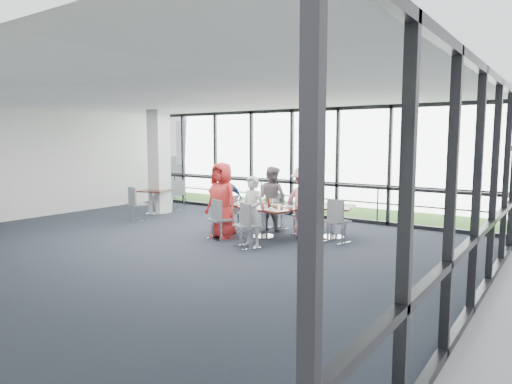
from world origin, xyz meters
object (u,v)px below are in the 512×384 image
Objects in this scene: side_table_right at (333,211)px; diner_far_right at (303,202)px; structural_column at (159,162)px; chair_spare_r at (337,221)px; side_table_left at (154,194)px; chair_spare_lb at (172,196)px; chair_main_nl at (220,220)px; chair_main_nr at (247,226)px; diner_end at (227,200)px; chair_main_fr at (304,215)px; chair_spare_la at (137,204)px; main_table at (263,211)px; chair_main_fl at (278,212)px; chair_main_end at (225,213)px; diner_near_right at (252,212)px; diner_far_left at (272,198)px; diner_near_left at (222,201)px.

diner_far_right is (-0.65, -0.25, 0.19)m from side_table_right.
chair_spare_r is (6.35, -0.68, -1.12)m from structural_column.
side_table_left is 0.76m from chair_spare_lb.
chair_main_nl is 0.97× the size of chair_main_nr.
diner_end is 2.07m from chair_main_fr.
chair_spare_r is at bearing 170.88° from chair_main_fr.
chair_main_fr reaches higher than chair_main_nl.
side_table_left is 1.23m from chair_spare_la.
main_table is 2.16× the size of chair_spare_lb.
structural_column is 3.64× the size of chair_main_fl.
chair_main_end is (-2.69, -0.64, -0.22)m from side_table_right.
chair_main_fr is at bearing 82.77° from diner_near_right.
diner_far_right is (0.72, 0.62, 0.21)m from main_table.
diner_far_left is at bearing 145.01° from chair_spare_lb.
side_table_left is 4.31m from chair_main_nl.
chair_main_nl is at bearing 58.61° from chair_main_fr.
main_table is 1.24× the size of diner_far_right.
structural_column reaches higher than chair_spare_lb.
diner_far_left is at bearing 113.58° from diner_near_right.
diner_end is (-1.03, -0.55, -0.06)m from diner_far_left.
side_table_left is (0.05, -0.27, -0.97)m from structural_column.
structural_column is at bearing 161.33° from diner_near_right.
chair_main_nr is (0.99, -0.29, 0.02)m from chair_main_nl.
chair_spare_lb reaches higher than side_table_right.
chair_main_nl is at bearing -25.69° from structural_column.
chair_spare_r reaches higher than side_table_left.
diner_end is (-0.60, 0.92, -0.14)m from diner_near_left.
chair_main_fl is 1.36m from chair_main_end.
side_table_right is at bearing 39.82° from diner_near_left.
chair_main_fr reaches higher than main_table.
diner_end reaches higher than chair_spare_la.
side_table_left is 6.32m from chair_spare_r.
main_table is 1.27× the size of diner_far_left.
chair_main_nl is (0.66, -1.08, -0.28)m from diner_end.
chair_spare_la is at bearing -53.33° from diner_end.
chair_main_nr is 1.13× the size of chair_main_end.
side_table_right is 0.72m from diner_far_right.
side_table_right is 0.72m from chair_main_fr.
structural_column is 1.87m from chair_spare_la.
diner_near_left is 1.10m from diner_end.
diner_near_left is 1.86× the size of chair_spare_lb.
diner_far_left is 1.17m from diner_end.
chair_spare_lb reaches higher than side_table_left.
side_table_right is 2.76m from diner_end.
diner_near_right is 1.88m from diner_far_left.
chair_main_fr is (1.99, 0.50, -0.27)m from diner_end.
side_table_right is 1.16× the size of chair_main_nl.
diner_far_left reaches higher than chair_main_fl.
chair_main_nl is at bearing 82.07° from diner_far_left.
main_table is at bearing 134.36° from chair_main_nr.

